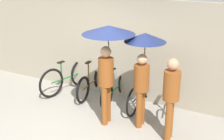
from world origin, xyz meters
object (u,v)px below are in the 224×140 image
Objects in this scene: parked_bicycle_0 at (67,77)px; parked_bicycle_2 at (116,87)px; parked_bicycle_1 at (92,82)px; pedestrian_leading at (108,46)px; parked_bicycle_3 at (142,92)px; pedestrian_center at (144,58)px; pedestrian_trailing at (171,93)px; parked_bicycle_4 at (171,98)px.

parked_bicycle_2 reaches higher than parked_bicycle_0.
pedestrian_leading reaches higher than parked_bicycle_1.
pedestrian_center reaches higher than parked_bicycle_3.
pedestrian_trailing is at bearing -125.22° from parked_bicycle_2.
pedestrian_leading is at bearing -165.23° from parked_bicycle_2.
pedestrian_trailing is (1.02, -1.09, 0.62)m from parked_bicycle_3.
parked_bicycle_1 is 2.23m from pedestrian_center.
parked_bicycle_0 is at bearing 91.68° from parked_bicycle_3.
parked_bicycle_0 is 2.36m from pedestrian_leading.
parked_bicycle_2 is 1.42m from parked_bicycle_4.
pedestrian_center is at bearing 140.60° from parked_bicycle_4.
pedestrian_trailing reaches higher than parked_bicycle_2.
parked_bicycle_2 is at bearing 77.47° from parked_bicycle_4.
pedestrian_trailing is (3.15, -1.03, 0.59)m from parked_bicycle_0.
parked_bicycle_3 is (1.42, -0.03, 0.01)m from parked_bicycle_1.
parked_bicycle_0 is at bearing 78.63° from parked_bicycle_4.
pedestrian_trailing is (1.41, -0.10, -0.72)m from pedestrian_leading.
parked_bicycle_3 is at bearing 109.24° from pedestrian_center.
parked_bicycle_3 is at bearing 78.11° from parked_bicycle_4.
parked_bicycle_1 is 0.85× the size of pedestrian_center.
pedestrian_leading is (1.03, -1.03, 1.35)m from parked_bicycle_1.
parked_bicycle_1 is at bearing 76.54° from parked_bicycle_4.
parked_bicycle_3 is 1.72m from pedestrian_leading.
parked_bicycle_4 is at bearing 61.04° from pedestrian_center.
pedestrian_center is at bearing -92.66° from parked_bicycle_0.
pedestrian_trailing is at bearing -7.99° from pedestrian_leading.
pedestrian_trailing is at bearing -94.43° from parked_bicycle_0.
pedestrian_center is (0.31, -0.78, 1.14)m from parked_bicycle_3.
parked_bicycle_0 is 1.42m from parked_bicycle_2.
parked_bicycle_1 is at bearing 88.63° from parked_bicycle_3.
parked_bicycle_2 is 2.14m from pedestrian_trailing.
pedestrian_leading is at bearing -165.48° from pedestrian_center.
pedestrian_trailing reaches higher than parked_bicycle_1.
parked_bicycle_2 is at bearing 139.99° from pedestrian_center.
parked_bicycle_1 is 1.98m from pedestrian_leading.
pedestrian_trailing reaches higher than parked_bicycle_0.
parked_bicycle_0 is 1.05× the size of parked_bicycle_1.
parked_bicycle_1 is at bearing 84.86° from parked_bicycle_2.
parked_bicycle_0 is at bearing 161.12° from pedestrian_center.
parked_bicycle_1 is 2.76m from pedestrian_trailing.
parked_bicycle_3 reaches higher than parked_bicycle_0.
pedestrian_leading is (-1.10, -1.01, 1.35)m from parked_bicycle_4.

